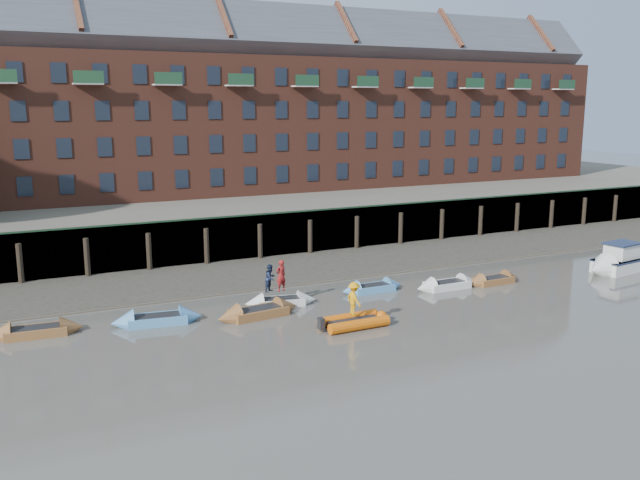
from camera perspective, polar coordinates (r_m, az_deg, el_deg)
ground at (r=32.13m, az=12.51°, el=-9.18°), size 220.00×220.00×0.00m
foreshore at (r=46.91m, az=-1.13°, el=-2.32°), size 110.00×8.00×0.50m
mud_band at (r=43.94m, az=0.72°, el=-3.27°), size 110.00×1.60×0.10m
river_wall at (r=50.50m, az=-3.20°, el=0.51°), size 110.00×1.23×3.30m
bank_terrace at (r=63.12m, az=-7.95°, el=2.63°), size 110.00×28.00×3.20m
apartment_terrace at (r=63.36m, az=-8.52°, el=12.84°), size 80.60×15.56×20.98m
rowboat_0 at (r=36.13m, az=-22.80°, el=-7.11°), size 4.52×1.61×1.29m
rowboat_1 at (r=36.07m, az=-13.55°, el=-6.53°), size 4.75×1.94×1.34m
rowboat_2 at (r=36.37m, az=-5.19°, el=-6.08°), size 4.87×1.93×1.37m
rowboat_3 at (r=38.31m, az=-3.32°, el=-5.19°), size 4.21×1.95×1.18m
rowboat_4 at (r=41.09m, az=4.44°, el=-4.05°), size 4.08×1.21×1.18m
rowboat_5 at (r=42.34m, az=10.65°, el=-3.73°), size 4.36×1.28×1.26m
rowboat_6 at (r=44.12m, az=14.40°, el=-3.30°), size 4.08×1.33×1.17m
rib_tender at (r=34.78m, az=3.06°, el=-6.82°), size 3.68×1.79×0.63m
motor_launch at (r=49.63m, az=23.63°, el=-1.77°), size 6.29×2.80×2.51m
person_rower_a at (r=38.01m, az=-3.31°, el=-3.01°), size 0.75×0.59×1.80m
person_rower_b at (r=37.98m, az=-4.19°, el=-3.21°), size 0.96×0.93×1.57m
person_rib_crew at (r=34.43m, az=2.88°, el=-4.96°), size 0.68×1.14×1.72m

